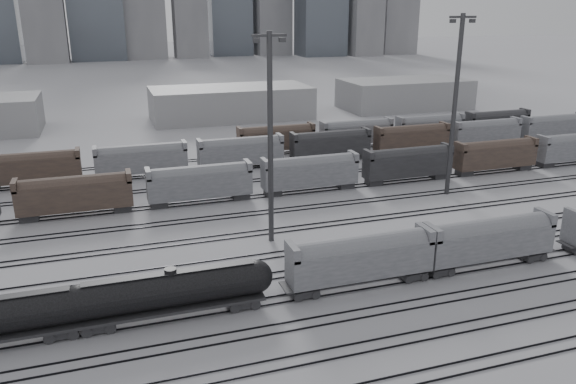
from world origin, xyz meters
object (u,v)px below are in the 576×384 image
object	(u,v)px
hopper_car_a	(361,257)
light_mast_c	(270,135)
tank_car_b	(172,291)
hopper_car_b	(489,238)

from	to	relation	value
hopper_car_a	light_mast_c	bearing A→B (deg)	109.58
tank_car_b	light_mast_c	size ratio (longest dim) A/B	0.77
tank_car_b	hopper_car_a	size ratio (longest dim) A/B	1.25
tank_car_b	hopper_car_b	bearing A→B (deg)	-0.00
tank_car_b	light_mast_c	bearing A→B (deg)	46.22
hopper_car_b	light_mast_c	bearing A→B (deg)	144.97
tank_car_b	hopper_car_a	world-z (taller)	hopper_car_a
tank_car_b	hopper_car_a	distance (m)	18.80
hopper_car_a	hopper_car_b	bearing A→B (deg)	-0.00
light_mast_c	hopper_car_a	bearing A→B (deg)	-70.42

